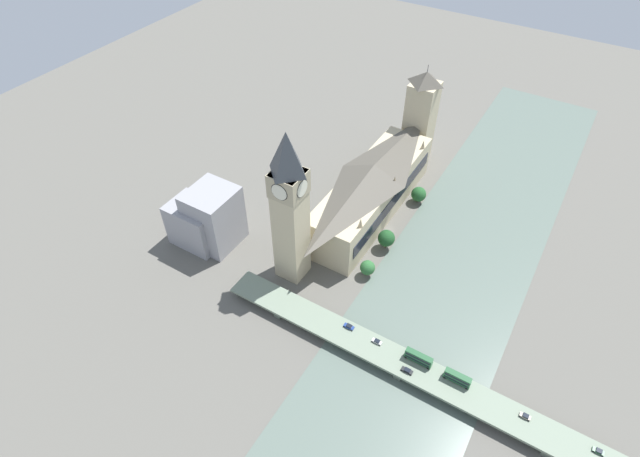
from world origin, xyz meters
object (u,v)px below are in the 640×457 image
object	(u,v)px
car_northbound_tail	(349,326)
car_southbound_mid	(377,341)
double_decker_bus_lead	(458,378)
car_northbound_lead	(407,370)
victoria_tower	(420,116)
parliament_hall	(372,189)
car_northbound_mid	(599,451)
road_bridge	(403,364)
car_southbound_lead	(525,416)
double_decker_bus_mid	(419,358)
clock_tower	(290,206)

from	to	relation	value
car_northbound_tail	car_southbound_mid	world-z (taller)	car_northbound_tail
double_decker_bus_lead	car_northbound_lead	distance (m)	18.90
victoria_tower	car_northbound_lead	xyz separation A→B (m)	(-57.15, 140.06, -21.73)
double_decker_bus_lead	car_northbound_lead	size ratio (longest dim) A/B	2.28
parliament_hall	car_northbound_mid	distance (m)	147.02
parliament_hall	victoria_tower	xyz separation A→B (m)	(0.05, -58.96, 12.12)
victoria_tower	road_bridge	xyz separation A→B (m)	(-54.34, 137.20, -23.30)
parliament_hall	double_decker_bus_lead	distance (m)	106.40
car_northbound_mid	car_southbound_lead	xyz separation A→B (m)	(24.76, 0.49, 0.02)
victoria_tower	car_northbound_mid	xyz separation A→B (m)	(-125.89, 134.37, -21.72)
car_northbound_mid	parliament_hall	bearing A→B (deg)	-30.93
parliament_hall	double_decker_bus_lead	bearing A→B (deg)	134.92
road_bridge	car_southbound_mid	size ratio (longest dim) A/B	38.90
double_decker_bus_lead	car_northbound_lead	world-z (taller)	double_decker_bus_lead
car_southbound_mid	car_northbound_mid	bearing A→B (deg)	179.99
road_bridge	victoria_tower	bearing A→B (deg)	-68.39
victoria_tower	road_bridge	distance (m)	149.39
double_decker_bus_lead	car_northbound_mid	distance (m)	50.94
victoria_tower	double_decker_bus_mid	bearing A→B (deg)	113.79
clock_tower	car_southbound_lead	world-z (taller)	clock_tower
car_northbound_mid	victoria_tower	bearing A→B (deg)	-46.87
car_northbound_lead	car_southbound_lead	world-z (taller)	car_southbound_lead
victoria_tower	car_northbound_lead	world-z (taller)	victoria_tower
car_northbound_tail	car_southbound_mid	xyz separation A→B (m)	(-13.20, 0.46, -0.05)
parliament_hall	road_bridge	bearing A→B (deg)	124.75
car_northbound_lead	car_northbound_mid	world-z (taller)	car_northbound_mid
victoria_tower	car_northbound_tail	size ratio (longest dim) A/B	13.08
clock_tower	double_decker_bus_mid	size ratio (longest dim) A/B	6.91
clock_tower	car_southbound_mid	world-z (taller)	clock_tower
car_northbound_mid	double_decker_bus_mid	bearing A→B (deg)	-0.52
car_southbound_lead	victoria_tower	bearing A→B (deg)	-53.14
car_southbound_lead	double_decker_bus_lead	bearing A→B (deg)	-1.68
parliament_hall	car_northbound_lead	size ratio (longest dim) A/B	20.58
car_northbound_mid	car_southbound_lead	size ratio (longest dim) A/B	0.97
road_bridge	car_northbound_mid	bearing A→B (deg)	-177.74
parliament_hall	clock_tower	size ratio (longest dim) A/B	1.22
victoria_tower	double_decker_bus_lead	xyz separation A→B (m)	(-74.98, 134.10, -19.87)
clock_tower	car_northbound_tail	xyz separation A→B (m)	(-39.50, 17.43, -35.66)
double_decker_bus_lead	car_northbound_mid	bearing A→B (deg)	179.69
road_bridge	car_southbound_lead	xyz separation A→B (m)	(-46.79, -2.33, 1.59)
road_bridge	double_decker_bus_lead	size ratio (longest dim) A/B	15.52
parliament_hall	car_southbound_mid	bearing A→B (deg)	118.66
parliament_hall	double_decker_bus_lead	xyz separation A→B (m)	(-74.93, 75.14, -7.75)
victoria_tower	car_southbound_mid	world-z (taller)	victoria_tower
double_decker_bus_mid	car_northbound_lead	distance (m)	6.85
double_decker_bus_lead	road_bridge	bearing A→B (deg)	8.54
road_bridge	car_northbound_tail	size ratio (longest dim) A/B	36.42
car_northbound_mid	car_southbound_lead	distance (m)	24.77
double_decker_bus_mid	car_southbound_mid	size ratio (longest dim) A/B	2.68
clock_tower	car_northbound_lead	size ratio (longest dim) A/B	16.85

